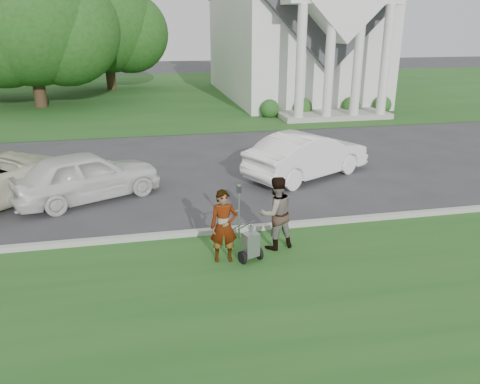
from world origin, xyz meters
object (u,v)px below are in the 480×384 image
object	(u,v)px
person_left	(224,227)
striping_cart	(250,245)
tree_left	(30,23)
tree_back	(106,28)
person_right	(276,213)
car_d	(307,155)
parking_meter_near	(239,205)
church	(292,10)
car_b	(86,176)

from	to	relation	value
person_left	striping_cart	bearing A→B (deg)	-7.67
tree_left	tree_back	bearing A→B (deg)	63.43
person_right	car_d	world-z (taller)	person_right
person_left	car_d	size ratio (longest dim) A/B	0.35
tree_back	car_d	bearing A→B (deg)	-72.76
person_left	parking_meter_near	xyz separation A→B (m)	(0.56, 1.06, 0.06)
tree_left	car_d	world-z (taller)	tree_left
person_right	parking_meter_near	world-z (taller)	person_right
person_right	tree_left	bearing A→B (deg)	-79.88
tree_left	person_left	size ratio (longest dim) A/B	6.38
parking_meter_near	car_d	world-z (taller)	car_d
person_right	car_d	size ratio (longest dim) A/B	0.37
tree_left	parking_meter_near	size ratio (longest dim) A/B	7.51
person_left	person_right	xyz separation A→B (m)	(1.30, 0.40, 0.05)
church	car_d	distance (m)	19.87
church	striping_cart	bearing A→B (deg)	-109.29
parking_meter_near	car_d	size ratio (longest dim) A/B	0.30
tree_left	car_b	distance (m)	19.23
striping_cart	tree_back	bearing A→B (deg)	79.90
person_right	parking_meter_near	bearing A→B (deg)	-53.85
tree_back	person_right	bearing A→B (deg)	-80.18
striping_cart	person_right	xyz separation A→B (m)	(0.72, 0.54, 0.48)
car_d	church	bearing A→B (deg)	-43.06
church	tree_left	xyz separation A→B (m)	(-17.01, -1.13, -0.83)
person_right	church	bearing A→B (deg)	-120.43
parking_meter_near	car_b	size ratio (longest dim) A/B	0.32
tree_back	person_right	world-z (taller)	tree_back
tree_left	tree_back	world-z (taller)	tree_left
parking_meter_near	car_b	xyz separation A→B (m)	(-3.93, 3.68, -0.14)
tree_left	car_d	distance (m)	21.47
tree_left	person_right	distance (m)	24.69
person_left	person_right	size ratio (longest dim) A/B	0.94
tree_back	car_b	size ratio (longest dim) A/B	2.19
person_right	car_d	xyz separation A→B (m)	(2.59, 5.13, -0.11)
tree_left	person_left	xyz separation A→B (m)	(7.98, -22.89, -4.28)
tree_left	striping_cart	size ratio (longest dim) A/B	9.90
person_left	car_d	distance (m)	6.76
tree_left	striping_cart	distance (m)	25.01
striping_cart	person_left	world-z (taller)	person_left
person_right	car_b	world-z (taller)	person_right
parking_meter_near	car_d	distance (m)	5.58
car_d	person_left	bearing A→B (deg)	117.34
striping_cart	person_right	world-z (taller)	person_right
tree_left	person_right	bearing A→B (deg)	-67.57
church	parking_meter_near	world-z (taller)	church
car_b	tree_left	bearing A→B (deg)	-11.37
striping_cart	tree_left	bearing A→B (deg)	91.93
person_right	car_b	xyz separation A→B (m)	(-4.67, 4.34, -0.13)
person_left	parking_meter_near	bearing A→B (deg)	67.88
striping_cart	car_b	distance (m)	6.29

